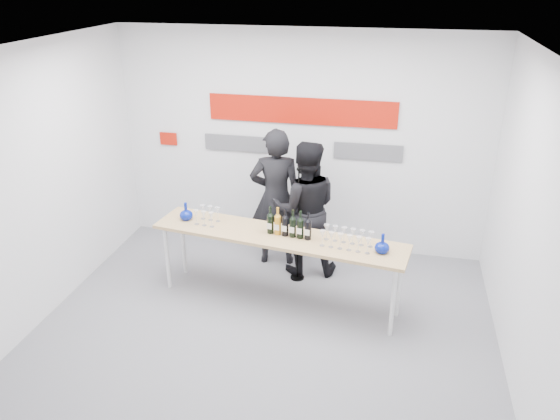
{
  "coord_description": "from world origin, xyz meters",
  "views": [
    {
      "loc": [
        1.24,
        -4.96,
        3.67
      ],
      "look_at": [
        0.03,
        0.55,
        1.15
      ],
      "focal_mm": 35.0,
      "sensor_mm": 36.0,
      "label": 1
    }
  ],
  "objects_px": {
    "mic_stand": "(298,246)",
    "presenter_right": "(305,209)",
    "tasting_table": "(278,240)",
    "presenter_left": "(276,198)"
  },
  "relations": [
    {
      "from": "presenter_left",
      "to": "mic_stand",
      "type": "relative_size",
      "value": 1.21
    },
    {
      "from": "tasting_table",
      "to": "presenter_right",
      "type": "height_order",
      "value": "presenter_right"
    },
    {
      "from": "presenter_left",
      "to": "presenter_right",
      "type": "xyz_separation_m",
      "value": [
        0.42,
        -0.18,
        -0.04
      ]
    },
    {
      "from": "presenter_right",
      "to": "presenter_left",
      "type": "bearing_deg",
      "value": -35.4
    },
    {
      "from": "mic_stand",
      "to": "presenter_right",
      "type": "bearing_deg",
      "value": 93.25
    },
    {
      "from": "presenter_left",
      "to": "mic_stand",
      "type": "height_order",
      "value": "presenter_left"
    },
    {
      "from": "presenter_left",
      "to": "presenter_right",
      "type": "height_order",
      "value": "presenter_left"
    },
    {
      "from": "tasting_table",
      "to": "presenter_left",
      "type": "bearing_deg",
      "value": 112.51
    },
    {
      "from": "tasting_table",
      "to": "mic_stand",
      "type": "bearing_deg",
      "value": 85.26
    },
    {
      "from": "mic_stand",
      "to": "tasting_table",
      "type": "bearing_deg",
      "value": -88.65
    }
  ]
}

